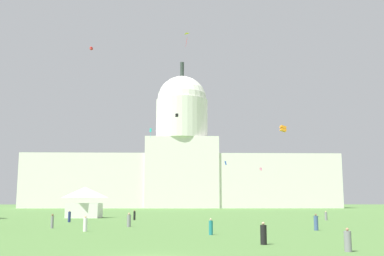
{
  "coord_description": "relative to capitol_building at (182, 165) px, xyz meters",
  "views": [
    {
      "loc": [
        1.62,
        -26.14,
        3.16
      ],
      "look_at": [
        5.69,
        103.61,
        23.7
      ],
      "focal_mm": 43.19,
      "sensor_mm": 36.0,
      "label": 1
    }
  ],
  "objects": [
    {
      "name": "capitol_building",
      "position": [
        0.0,
        0.0,
        0.0
      ],
      "size": [
        140.55,
        23.7,
        67.71
      ],
      "color": "silver",
      "rests_on": "ground_plane"
    },
    {
      "name": "event_tent",
      "position": [
        -19.49,
        -120.86,
        -16.56
      ],
      "size": [
        6.49,
        5.49,
        5.75
      ],
      "rotation": [
        0.0,
        0.0,
        -0.03
      ],
      "color": "white",
      "rests_on": "ground_plane"
    },
    {
      "name": "person_teal_near_tree_east",
      "position": [
        1.26,
        -165.62,
        -18.74
      ],
      "size": [
        0.5,
        0.5,
        1.53
      ],
      "rotation": [
        0.0,
        0.0,
        0.43
      ],
      "color": "#1E757A",
      "rests_on": "ground_plane"
    },
    {
      "name": "person_grey_back_center",
      "position": [
        8.83,
        -180.44,
        -18.77
      ],
      "size": [
        0.6,
        0.6,
        1.48
      ],
      "rotation": [
        0.0,
        0.0,
        1.16
      ],
      "color": "gray",
      "rests_on": "ground_plane"
    },
    {
      "name": "person_grey_lawn_far_right",
      "position": [
        -16.53,
        -154.46,
        -18.65
      ],
      "size": [
        0.38,
        0.38,
        1.65
      ],
      "rotation": [
        0.0,
        0.0,
        4.91
      ],
      "color": "gray",
      "rests_on": "ground_plane"
    },
    {
      "name": "person_grey_back_left",
      "position": [
        -7.87,
        -151.76,
        -18.66
      ],
      "size": [
        0.56,
        0.56,
        1.71
      ],
      "rotation": [
        0.0,
        0.0,
        4.95
      ],
      "color": "gray",
      "rests_on": "ground_plane"
    },
    {
      "name": "person_navy_deep_crowd",
      "position": [
        -18.15,
        -138.76,
        -18.61
      ],
      "size": [
        0.49,
        0.49,
        1.79
      ],
      "rotation": [
        0.0,
        0.0,
        3.37
      ],
      "color": "navy",
      "rests_on": "ground_plane"
    },
    {
      "name": "person_black_edge_east",
      "position": [
        4.41,
        -175.55,
        -18.7
      ],
      "size": [
        0.64,
        0.64,
        1.64
      ],
      "rotation": [
        0.0,
        0.0,
        0.51
      ],
      "color": "black",
      "rests_on": "ground_plane"
    },
    {
      "name": "person_grey_back_right",
      "position": [
        22.6,
        -133.34,
        -18.75
      ],
      "size": [
        0.53,
        0.53,
        1.52
      ],
      "rotation": [
        0.0,
        0.0,
        4.37
      ],
      "color": "gray",
      "rests_on": "ground_plane"
    },
    {
      "name": "person_white_front_center",
      "position": [
        -11.53,
        -160.4,
        -18.71
      ],
      "size": [
        0.54,
        0.54,
        1.6
      ],
      "rotation": [
        0.0,
        0.0,
        5.91
      ],
      "color": "silver",
      "rests_on": "ground_plane"
    },
    {
      "name": "person_black_mid_center",
      "position": [
        -9.06,
        -131.4,
        -18.66
      ],
      "size": [
        0.5,
        0.5,
        1.67
      ],
      "rotation": [
        0.0,
        0.0,
        5.32
      ],
      "color": "black",
      "rests_on": "ground_plane"
    },
    {
      "name": "person_denim_mid_left",
      "position": [
        13.13,
        -159.4,
        -18.63
      ],
      "size": [
        0.6,
        0.6,
        1.77
      ],
      "rotation": [
        0.0,
        0.0,
        1.16
      ],
      "color": "#3D5684",
      "rests_on": "ground_plane"
    },
    {
      "name": "kite_turquoise_mid",
      "position": [
        -10.76,
        -60.74,
        6.4
      ],
      "size": [
        0.82,
        1.0,
        3.1
      ],
      "rotation": [
        0.0,
        0.0,
        4.58
      ],
      "color": "teal"
    },
    {
      "name": "kite_yellow_high",
      "position": [
        0.27,
        -83.97,
        30.72
      ],
      "size": [
        1.61,
        1.54,
        4.19
      ],
      "rotation": [
        0.0,
        0.0,
        5.55
      ],
      "color": "yellow"
    },
    {
      "name": "kite_black_mid",
      "position": [
        -2.27,
        -44.2,
        14.64
      ],
      "size": [
        1.22,
        1.26,
        1.21
      ],
      "rotation": [
        0.0,
        0.0,
        3.49
      ],
      "color": "black"
    },
    {
      "name": "kite_orange_low",
      "position": [
        18.64,
        -121.69,
        -2.34
      ],
      "size": [
        1.25,
        1.17,
        1.28
      ],
      "rotation": [
        0.0,
        0.0,
        4.85
      ],
      "color": "orange"
    },
    {
      "name": "kite_red_high",
      "position": [
        -25.66,
        -88.01,
        24.94
      ],
      "size": [
        0.91,
        0.93,
        0.8
      ],
      "rotation": [
        0.0,
        0.0,
        2.55
      ],
      "color": "red"
    },
    {
      "name": "kite_white_high",
      "position": [
        -8.42,
        -37.88,
        24.21
      ],
      "size": [
        1.61,
        1.84,
        0.28
      ],
      "rotation": [
        0.0,
        0.0,
        2.2
      ],
      "color": "white"
    },
    {
      "name": "kite_pink_low",
      "position": [
        26.24,
        -54.6,
        -5.62
      ],
      "size": [
        0.99,
        0.93,
        1.11
      ],
      "rotation": [
        0.0,
        0.0,
        1.46
      ],
      "color": "pink"
    },
    {
      "name": "kite_blue_low",
      "position": [
        13.19,
        -65.53,
        -4.48
      ],
      "size": [
        0.61,
        1.16,
        1.26
      ],
      "rotation": [
        0.0,
        0.0,
        4.19
      ],
      "color": "blue"
    }
  ]
}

